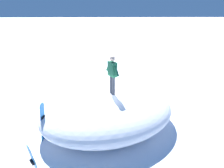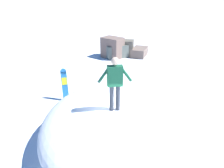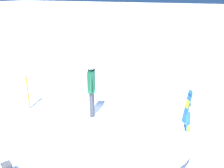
% 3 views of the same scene
% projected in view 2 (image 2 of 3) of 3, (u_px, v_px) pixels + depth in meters
% --- Properties ---
extents(ground, '(240.00, 240.00, 0.00)m').
position_uv_depth(ground, '(125.00, 138.00, 8.30)').
color(ground, white).
extents(snow_mound, '(6.63, 7.45, 1.55)m').
position_uv_depth(snow_mound, '(110.00, 125.00, 7.73)').
color(snow_mound, white).
rests_on(snow_mound, ground).
extents(snowboarder_standing, '(0.97, 0.57, 1.76)m').
position_uv_depth(snowboarder_standing, '(115.00, 81.00, 6.74)').
color(snowboarder_standing, '#333842').
rests_on(snowboarder_standing, snow_mound).
extents(snowboard_primary_upright, '(0.33, 0.25, 1.75)m').
position_uv_depth(snowboard_primary_upright, '(113.00, 87.00, 10.27)').
color(snowboard_primary_upright, '#2672BF').
rests_on(snowboard_primary_upright, ground).
extents(snowboard_secondary_upright, '(0.36, 0.35, 1.61)m').
position_uv_depth(snowboard_secondary_upright, '(65.00, 84.00, 10.69)').
color(snowboard_secondary_upright, '#2672BF').
rests_on(snowboard_secondary_upright, ground).
extents(rock_outcrop, '(3.24, 2.73, 1.55)m').
position_uv_depth(rock_outcrop, '(121.00, 49.00, 17.12)').
color(rock_outcrop, '#725C51').
rests_on(rock_outcrop, ground).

